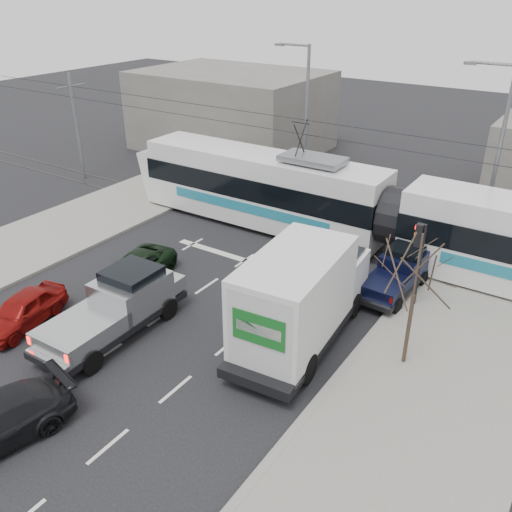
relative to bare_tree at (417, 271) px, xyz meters
The scene contains 16 objects.
ground 8.85m from the bare_tree, 161.79° to the right, with size 120.00×120.00×0.00m, color black.
sidewalk_right 4.69m from the bare_tree, 60.75° to the right, with size 6.00×60.00×0.15m, color gray.
sidewalk_left 20.11m from the bare_tree, behind, with size 6.00×60.00×0.15m, color gray.
rails 11.33m from the bare_tree, 135.38° to the left, with size 60.00×1.60×0.03m, color #33302D.
building_left 29.11m from the bare_tree, 137.92° to the left, with size 14.00×10.00×6.00m, color slate.
bare_tree is the anchor object (origin of this frame).
traffic_signal 4.28m from the bare_tree, 105.76° to the left, with size 0.44×0.44×3.60m.
street_lamp_near 11.58m from the bare_tree, 91.42° to the left, with size 2.38×0.25×9.00m.
street_lamp_far 17.97m from the bare_tree, 131.12° to the left, with size 2.38×0.25×9.00m.
catenary 10.68m from the bare_tree, 135.38° to the left, with size 60.00×0.20×7.00m.
tram 8.71m from the bare_tree, 114.49° to the left, with size 29.25×3.07×5.97m.
silver_pickup 11.06m from the bare_tree, 158.12° to the right, with size 2.42×6.43×2.31m.
box_truck 4.30m from the bare_tree, 168.63° to the right, with size 3.31×7.96×3.88m.
navy_pickup 5.96m from the bare_tree, 113.53° to the left, with size 1.94×4.56×1.89m.
green_car 12.73m from the bare_tree, behind, with size 2.03×4.39×1.22m, color black.
red_car 15.01m from the bare_tree, 156.32° to the right, with size 1.57×3.90×1.33m, color maroon.
Camera 1 is at (11.78, -13.29, 12.25)m, focal length 38.00 mm.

